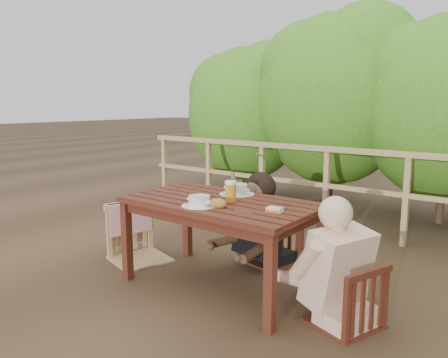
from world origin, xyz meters
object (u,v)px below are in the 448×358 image
Objects in this scene: diner_right at (353,224)px; soup_far at (237,190)px; chair_left at (138,209)px; beer_glass at (231,192)px; table at (220,245)px; butter_tub at (275,211)px; tumbler at (216,205)px; bread_roll at (218,203)px; soup_near at (199,202)px; bottle at (233,186)px; chair_right at (347,265)px; chair_far at (272,214)px; woman at (273,193)px.

diner_right is 1.16m from soup_far.
chair_left reaches higher than beer_glass.
table is 0.67m from butter_tub.
diner_right is at bearing 3.08° from butter_tub.
tumbler is (1.11, -0.20, 0.24)m from chair_left.
table is at bearing -169.13° from beer_glass.
soup_far is 2.72× the size of butter_tub.
chair_left is 1.16m from bread_roll.
chair_left is at bearing 166.55° from soup_near.
soup_near is 1.17× the size of bottle.
diner_right reaches higher than beer_glass.
chair_right is 1.18m from soup_far.
beer_glass is at bearing -73.39° from chair_far.
chair_far is at bearing 90.35° from bottle.
diner_right is 1.14m from soup_near.
woman is at bearing 87.39° from soup_near.
chair_right is 4.80× the size of beer_glass.
woman is 0.97m from butter_tub.
chair_left reaches higher than soup_near.
chair_right is 0.59× the size of diner_right.
tumbler is at bearing 107.17° from woman.
chair_left reaches higher than butter_tub.
chair_far reaches higher than bread_roll.
bottle reaches higher than chair_right.
tumbler is (0.08, -0.95, 0.29)m from chair_far.
bread_roll is 1.23× the size of butter_tub.
diner_right is at bearing 12.71° from bread_roll.
chair_far is 0.80m from beer_glass.
bread_roll reaches higher than tumbler.
chair_right is 7.70× the size of butter_tub.
table is 1.07m from chair_right.
chair_right is 1.16m from soup_near.
diner_right reaches higher than chair_far.
chair_left is at bearing 172.20° from butter_tub.
diner_right is at bearing -21.55° from chair_far.
tumbler is at bearing -56.71° from chair_right.
chair_right is at bearing 1.71° from table.
beer_glass is at bearing 68.73° from soup_near.
woman reaches higher than chair_far.
tumbler is 0.60× the size of butter_tub.
soup_near is at bearing -86.98° from soup_far.
table is 13.94× the size of butter_tub.
soup_near is at bearing 123.05° from diner_right.
chair_right is 2.83× the size of soup_far.
soup_far is 0.49m from bread_roll.
chair_left reaches higher than soup_far.
table is 1.16m from diner_right.
beer_glass is (-0.97, -0.01, 0.38)m from chair_right.
chair_right is 1.05m from beer_glass.
bread_roll is at bearing -55.07° from table.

